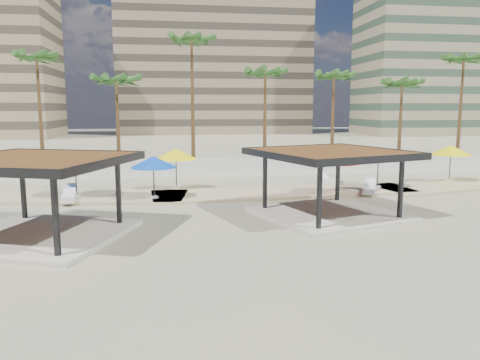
# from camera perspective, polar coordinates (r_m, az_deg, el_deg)

# --- Properties ---
(ground) EXTENTS (200.00, 200.00, 0.00)m
(ground) POSITION_cam_1_polar(r_m,az_deg,el_deg) (21.56, 4.75, -5.17)
(ground) COLOR tan
(ground) RESTS_ON ground
(promenade) EXTENTS (44.45, 7.97, 0.24)m
(promenade) POSITION_cam_1_polar(r_m,az_deg,el_deg) (29.30, 5.19, -1.33)
(promenade) COLOR #C6B284
(promenade) RESTS_ON ground
(boundary_wall) EXTENTS (56.00, 0.30, 1.20)m
(boundary_wall) POSITION_cam_1_polar(r_m,az_deg,el_deg) (36.97, -0.83, 1.66)
(boundary_wall) COLOR silver
(boundary_wall) RESTS_ON ground
(building_mid) EXTENTS (38.00, 16.00, 30.40)m
(building_mid) POSITION_cam_1_polar(r_m,az_deg,el_deg) (99.18, -3.30, 14.04)
(building_mid) COLOR #847259
(building_mid) RESTS_ON ground
(building_east) EXTENTS (32.00, 15.00, 36.40)m
(building_east) POSITION_cam_1_polar(r_m,az_deg,el_deg) (101.94, 23.78, 14.88)
(building_east) COLOR gray
(building_east) RESTS_ON ground
(pavilion_central) EXTENTS (7.99, 7.99, 3.21)m
(pavilion_central) POSITION_cam_1_polar(r_m,az_deg,el_deg) (22.81, 10.92, 0.37)
(pavilion_central) COLOR beige
(pavilion_central) RESTS_ON ground
(pavilion_west) EXTENTS (8.32, 8.32, 3.30)m
(pavilion_west) POSITION_cam_1_polar(r_m,az_deg,el_deg) (20.18, -23.59, -1.15)
(pavilion_west) COLOR beige
(pavilion_west) RESTS_ON ground
(umbrella_a) EXTENTS (2.99, 2.99, 2.49)m
(umbrella_a) POSITION_cam_1_polar(r_m,az_deg,el_deg) (28.10, -19.49, 2.42)
(umbrella_a) COLOR beige
(umbrella_a) RESTS_ON promenade
(umbrella_b) EXTENTS (3.13, 3.13, 2.48)m
(umbrella_b) POSITION_cam_1_polar(r_m,az_deg,el_deg) (29.67, -7.82, 3.15)
(umbrella_b) COLOR beige
(umbrella_b) RESTS_ON promenade
(umbrella_c) EXTENTS (3.10, 3.10, 2.42)m
(umbrella_c) POSITION_cam_1_polar(r_m,az_deg,el_deg) (28.04, 11.81, 2.60)
(umbrella_c) COLOR beige
(umbrella_c) RESTS_ON promenade
(umbrella_d) EXTENTS (3.39, 3.39, 2.49)m
(umbrella_d) POSITION_cam_1_polar(r_m,az_deg,el_deg) (30.70, 16.54, 3.07)
(umbrella_d) COLOR beige
(umbrella_d) RESTS_ON promenade
(umbrella_e) EXTENTS (3.26, 3.26, 2.47)m
(umbrella_e) POSITION_cam_1_polar(r_m,az_deg,el_deg) (35.26, 24.34, 3.32)
(umbrella_e) COLOR beige
(umbrella_e) RESTS_ON promenade
(umbrella_f) EXTENTS (3.43, 3.43, 2.36)m
(umbrella_f) POSITION_cam_1_polar(r_m,az_deg,el_deg) (26.36, -10.52, 2.16)
(umbrella_f) COLOR beige
(umbrella_f) RESTS_ON promenade
(lounger_a) EXTENTS (0.91, 2.15, 0.79)m
(lounger_a) POSITION_cam_1_polar(r_m,az_deg,el_deg) (27.25, -20.16, -1.94)
(lounger_a) COLOR white
(lounger_a) RESTS_ON promenade
(lounger_b) EXTENTS (1.51, 2.13, 0.78)m
(lounger_b) POSITION_cam_1_polar(r_m,az_deg,el_deg) (29.10, 15.49, -1.07)
(lounger_b) COLOR white
(lounger_b) RESTS_ON promenade
(lounger_c) EXTENTS (1.42, 2.13, 0.77)m
(lounger_c) POSITION_cam_1_polar(r_m,az_deg,el_deg) (31.73, 10.78, -0.11)
(lounger_c) COLOR white
(lounger_c) RESTS_ON promenade
(palm_b) EXTENTS (3.00, 3.00, 9.90)m
(palm_b) POSITION_cam_1_polar(r_m,az_deg,el_deg) (40.54, -23.53, 13.04)
(palm_b) COLOR brown
(palm_b) RESTS_ON ground
(palm_c) EXTENTS (3.00, 3.00, 8.14)m
(palm_c) POSITION_cam_1_polar(r_m,az_deg,el_deg) (38.75, -14.86, 11.25)
(palm_c) COLOR brown
(palm_c) RESTS_ON ground
(palm_d) EXTENTS (3.00, 3.00, 11.45)m
(palm_d) POSITION_cam_1_polar(r_m,az_deg,el_deg) (39.62, -5.91, 15.93)
(palm_d) COLOR brown
(palm_d) RESTS_ON ground
(palm_e) EXTENTS (3.00, 3.00, 8.86)m
(palm_e) POSITION_cam_1_polar(r_m,az_deg,el_deg) (39.62, 3.09, 12.44)
(palm_e) COLOR brown
(palm_e) RESTS_ON ground
(palm_f) EXTENTS (3.00, 3.00, 8.67)m
(palm_f) POSITION_cam_1_polar(r_m,az_deg,el_deg) (41.40, 11.38, 11.89)
(palm_f) COLOR brown
(palm_f) RESTS_ON ground
(palm_g) EXTENTS (3.00, 3.00, 8.07)m
(palm_g) POSITION_cam_1_polar(r_m,az_deg,el_deg) (43.38, 19.16, 10.68)
(palm_g) COLOR brown
(palm_g) RESTS_ON ground
(palm_h) EXTENTS (3.00, 3.00, 10.28)m
(palm_h) POSITION_cam_1_polar(r_m,az_deg,el_deg) (47.05, 25.61, 12.67)
(palm_h) COLOR brown
(palm_h) RESTS_ON ground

